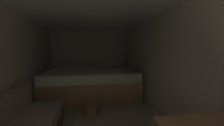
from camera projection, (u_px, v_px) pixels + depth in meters
wall_back at (90, 60)px, 5.09m from camera, size 2.66×0.05×1.99m
wall_left at (5, 70)px, 2.19m from camera, size 0.05×5.39×1.99m
wall_right at (167, 67)px, 2.64m from camera, size 0.05×5.39×1.99m
ceiling_slab at (93, 5)px, 2.34m from camera, size 2.66×5.39×0.05m
bed at (91, 83)px, 4.20m from camera, size 2.44×1.76×0.90m
wicker_basket at (90, 110)px, 2.98m from camera, size 0.31×0.31×0.20m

